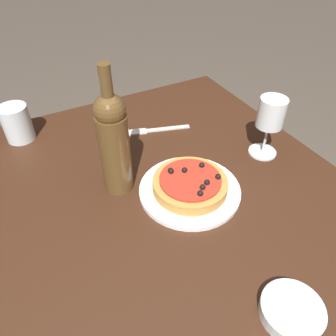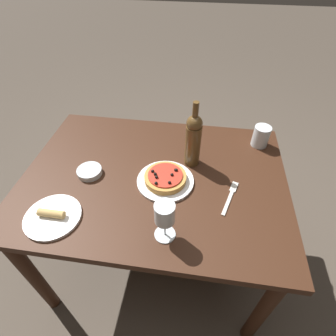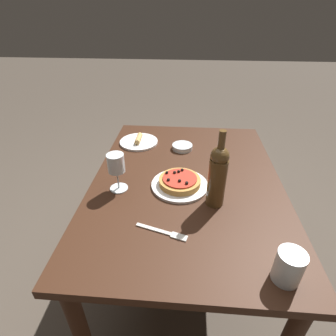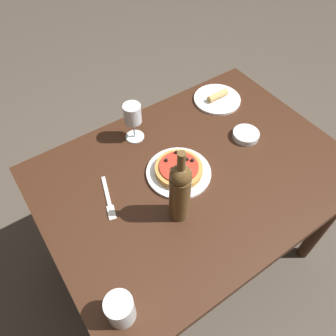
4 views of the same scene
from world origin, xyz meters
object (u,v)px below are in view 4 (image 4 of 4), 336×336
dinner_plate (179,172)px  fork (109,200)px  wine_bottle (180,191)px  side_bowl (246,135)px  side_plate (217,99)px  pizza (179,169)px  water_cup (120,309)px  dining_table (194,187)px  wine_glass (133,115)px

dinner_plate → fork: 0.29m
fork → wine_bottle: bearing=60.9°
side_bowl → dinner_plate: bearing=179.9°
wine_bottle → side_plate: (0.50, 0.40, -0.13)m
pizza → side_bowl: (0.35, -0.00, -0.02)m
dinner_plate → wine_bottle: 0.22m
pizza → fork: (-0.28, 0.04, -0.03)m
water_cup → side_plate: size_ratio=0.49×
dinner_plate → fork: dinner_plate is taller
pizza → dining_table: bearing=-28.4°
wine_bottle → dinner_plate: bearing=54.7°
dinner_plate → wine_glass: (-0.04, 0.26, 0.12)m
dining_table → wine_glass: wine_glass is taller
dinner_plate → wine_glass: 0.29m
dining_table → side_plate: side_plate is taller
side_bowl → wine_glass: bearing=145.6°
dinner_plate → fork: size_ratio=1.31×
dining_table → wine_bottle: 0.31m
dining_table → wine_glass: 0.38m
water_cup → side_bowl: water_cup is taller
dining_table → dinner_plate: size_ratio=4.73×
dining_table → dinner_plate: bearing=151.7°
dinner_plate → water_cup: size_ratio=2.34×
water_cup → side_plate: bearing=34.8°
wine_bottle → fork: wine_bottle is taller
dinner_plate → side_plate: (0.40, 0.25, 0.00)m
dinner_plate → wine_glass: size_ratio=1.46×
wine_glass → wine_bottle: wine_bottle is taller
wine_glass → side_plate: 0.46m
dinner_plate → pizza: size_ratio=1.37×
wine_glass → water_cup: wine_glass is taller
fork → side_plate: size_ratio=0.88×
dinner_plate → side_plate: bearing=32.1°
water_cup → side_bowl: 0.85m
pizza → wine_bottle: bearing=-125.3°
dining_table → pizza: (-0.06, 0.03, 0.13)m
pizza → water_cup: bearing=-142.8°
water_cup → side_plate: (0.84, 0.58, -0.04)m
fork → side_plate: bearing=124.1°
wine_glass → water_cup: 0.72m
wine_glass → side_bowl: size_ratio=1.54×
water_cup → side_bowl: bearing=22.8°
pizza → wine_bottle: wine_bottle is taller
dining_table → wine_bottle: wine_bottle is taller
wine_bottle → dining_table: bearing=35.7°
pizza → water_cup: size_ratio=1.71×
pizza → side_plate: pizza is taller
dinner_plate → side_bowl: 0.35m
wine_bottle → water_cup: wine_bottle is taller
pizza → fork: size_ratio=0.96×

